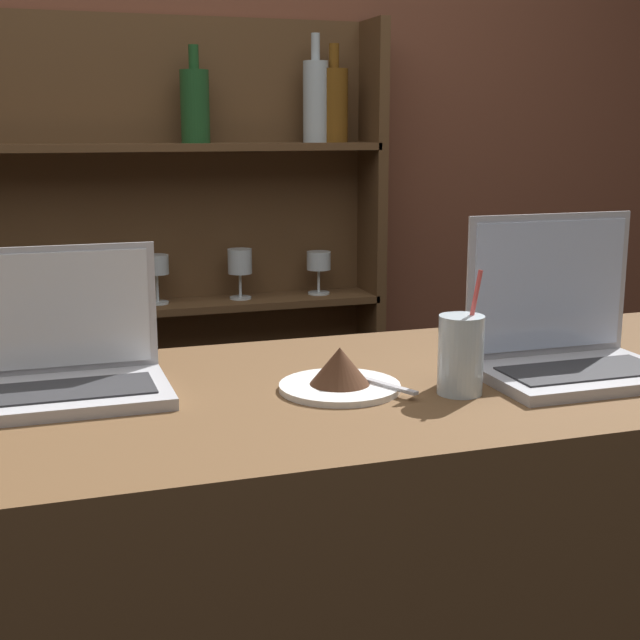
{
  "coord_description": "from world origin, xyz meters",
  "views": [
    {
      "loc": [
        -0.27,
        -0.94,
        1.44
      ],
      "look_at": [
        0.16,
        0.36,
        1.14
      ],
      "focal_mm": 50.0,
      "sensor_mm": 36.0,
      "label": 1
    }
  ],
  "objects_px": {
    "laptop_near": "(60,362)",
    "water_glass": "(461,355)",
    "laptop_far": "(566,337)",
    "cake_plate": "(340,375)"
  },
  "relations": [
    {
      "from": "laptop_near",
      "to": "water_glass",
      "type": "distance_m",
      "value": 0.61
    },
    {
      "from": "cake_plate",
      "to": "water_glass",
      "type": "distance_m",
      "value": 0.19
    },
    {
      "from": "water_glass",
      "to": "cake_plate",
      "type": "bearing_deg",
      "value": 156.2
    },
    {
      "from": "laptop_near",
      "to": "cake_plate",
      "type": "xyz_separation_m",
      "value": [
        0.41,
        -0.11,
        -0.02
      ]
    },
    {
      "from": "laptop_far",
      "to": "cake_plate",
      "type": "distance_m",
      "value": 0.38
    },
    {
      "from": "laptop_near",
      "to": "water_glass",
      "type": "xyz_separation_m",
      "value": [
        0.58,
        -0.19,
        0.01
      ]
    },
    {
      "from": "laptop_far",
      "to": "water_glass",
      "type": "distance_m",
      "value": 0.22
    },
    {
      "from": "laptop_far",
      "to": "cake_plate",
      "type": "height_order",
      "value": "laptop_far"
    },
    {
      "from": "laptop_far",
      "to": "water_glass",
      "type": "xyz_separation_m",
      "value": [
        -0.21,
        -0.05,
        -0.0
      ]
    },
    {
      "from": "laptop_near",
      "to": "water_glass",
      "type": "height_order",
      "value": "laptop_near"
    }
  ]
}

